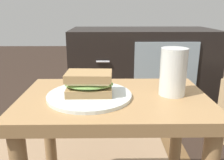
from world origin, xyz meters
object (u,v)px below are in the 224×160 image
at_px(tv_cabinet, 141,71).
at_px(sandwich_front, 89,83).
at_px(plate, 89,95).
at_px(beer_glass, 173,73).

relative_size(tv_cabinet, sandwich_front, 6.75).
relative_size(plate, beer_glass, 1.75).
bearing_deg(plate, beer_glass, 4.65).
distance_m(tv_cabinet, beer_glass, 0.97).
bearing_deg(tv_cabinet, sandwich_front, -106.65).
bearing_deg(plate, sandwich_front, -165.96).
relative_size(plate, sandwich_front, 1.75).
bearing_deg(sandwich_front, beer_glass, 4.65).
bearing_deg(beer_glass, sandwich_front, -175.35).
distance_m(tv_cabinet, plate, 1.01).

